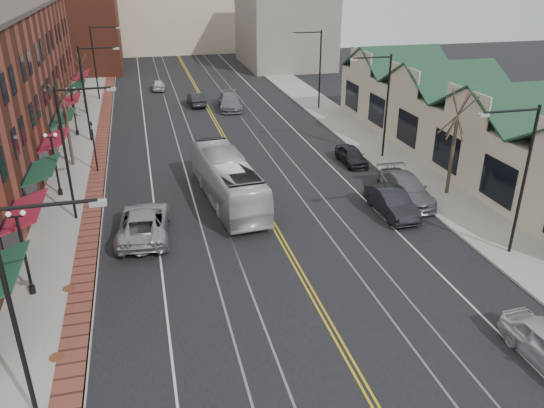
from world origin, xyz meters
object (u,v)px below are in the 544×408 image
parked_suv (144,223)px  transit_bus (228,180)px  parked_car_d (351,155)px  parked_car_b (392,202)px  parked_car_c (405,189)px

parked_suv → transit_bus: bearing=-142.2°
parked_car_d → parked_suv: bearing=-152.4°
parked_car_b → parked_car_c: bearing=43.0°
parked_car_c → parked_car_d: bearing=99.9°
transit_bus → parked_car_d: bearing=-160.4°
transit_bus → parked_car_c: bearing=161.8°
parked_suv → parked_car_b: 15.02m
transit_bus → parked_car_d: size_ratio=2.74×
transit_bus → parked_suv: 6.60m
transit_bus → parked_car_d: (10.53, 4.82, -0.84)m
parked_car_b → parked_car_c: parked_car_c is taller
parked_suv → parked_car_b: parked_suv is taller
parked_car_b → parked_car_d: size_ratio=1.22×
parked_car_c → parked_car_b: bearing=-132.5°
parked_car_c → parked_car_d: size_ratio=1.46×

